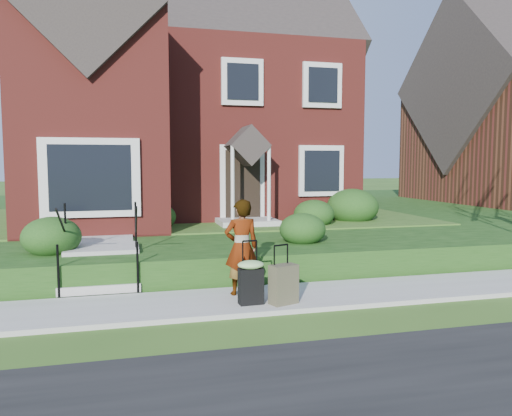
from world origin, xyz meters
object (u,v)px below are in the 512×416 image
object	(u,v)px
front_steps	(102,261)
suitcase_olive	(284,284)
woman	(242,247)
suitcase_black	(251,280)

from	to	relation	value
front_steps	suitcase_olive	xyz separation A→B (m)	(2.90, -2.30, -0.07)
suitcase_olive	woman	bearing A→B (deg)	106.27
front_steps	woman	world-z (taller)	woman
front_steps	woman	bearing A→B (deg)	-33.41
front_steps	suitcase_black	distance (m)	3.24
front_steps	suitcase_olive	size ratio (longest dim) A/B	2.11
woman	suitcase_black	size ratio (longest dim) A/B	1.60
woman	suitcase_black	world-z (taller)	woman
woman	suitcase_black	bearing A→B (deg)	89.15
suitcase_black	front_steps	bearing A→B (deg)	134.98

